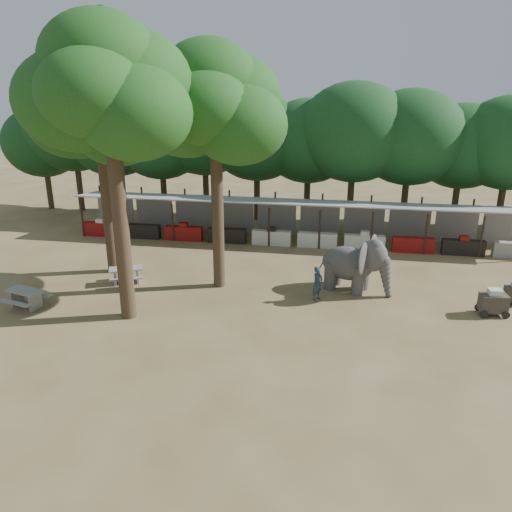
% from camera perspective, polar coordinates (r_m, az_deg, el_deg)
% --- Properties ---
extents(ground, '(100.00, 100.00, 0.00)m').
position_cam_1_polar(ground, '(18.88, 0.41, -10.89)').
color(ground, brown).
rests_on(ground, ground).
extents(vendor_stalls, '(28.00, 2.99, 2.80)m').
position_cam_1_polar(vendor_stalls, '(31.20, 4.59, 3.75)').
color(vendor_stalls, '#97999D').
rests_on(vendor_stalls, ground).
extents(yard_tree_left, '(7.10, 6.90, 11.02)m').
position_cam_1_polar(yard_tree_left, '(26.15, -17.67, 15.58)').
color(yard_tree_left, '#332316').
rests_on(yard_tree_left, ground).
extents(yard_tree_center, '(7.10, 6.90, 12.04)m').
position_cam_1_polar(yard_tree_center, '(20.30, -16.64, 17.73)').
color(yard_tree_center, '#332316').
rests_on(yard_tree_center, ground).
extents(yard_tree_back, '(7.10, 6.90, 11.36)m').
position_cam_1_polar(yard_tree_back, '(23.06, -4.94, 16.84)').
color(yard_tree_back, '#332316').
rests_on(yard_tree_back, ground).
extents(backdrop_trees, '(46.46, 5.95, 8.33)m').
position_cam_1_polar(backdrop_trees, '(35.44, 5.59, 12.72)').
color(backdrop_trees, '#332316').
rests_on(backdrop_trees, ground).
extents(elephant, '(3.64, 2.75, 2.70)m').
position_cam_1_polar(elephant, '(24.06, 11.35, -0.89)').
color(elephant, '#3E3C3C').
rests_on(elephant, ground).
extents(handler, '(0.64, 0.70, 1.61)m').
position_cam_1_polar(handler, '(22.93, 7.04, -3.14)').
color(handler, '#26384C').
rests_on(handler, ground).
extents(picnic_table_near, '(1.98, 1.86, 0.83)m').
position_cam_1_polar(picnic_table_near, '(24.35, -24.85, -4.17)').
color(picnic_table_near, gray).
rests_on(picnic_table_near, ground).
extents(picnic_table_far, '(2.05, 1.97, 0.80)m').
position_cam_1_polar(picnic_table_far, '(25.56, -14.62, -1.92)').
color(picnic_table_far, gray).
rests_on(picnic_table_far, ground).
extents(cart_front, '(1.29, 0.92, 1.19)m').
position_cam_1_polar(cart_front, '(23.69, 25.49, -4.79)').
color(cart_front, '#312B22').
rests_on(cart_front, ground).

